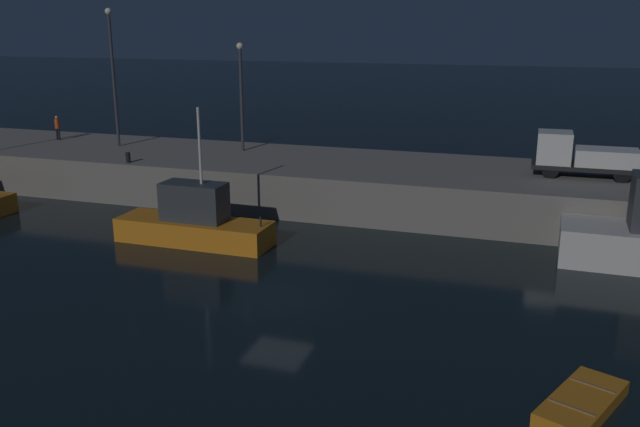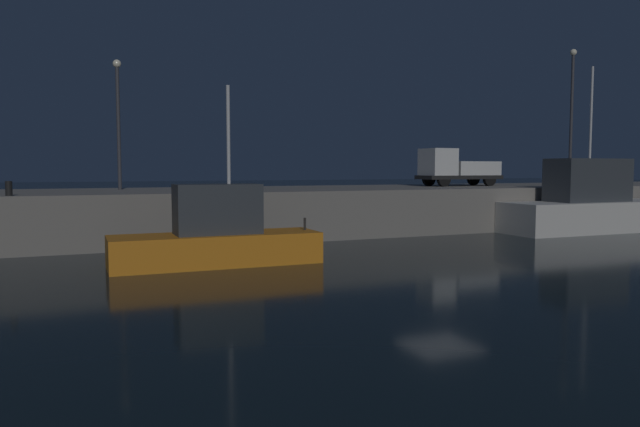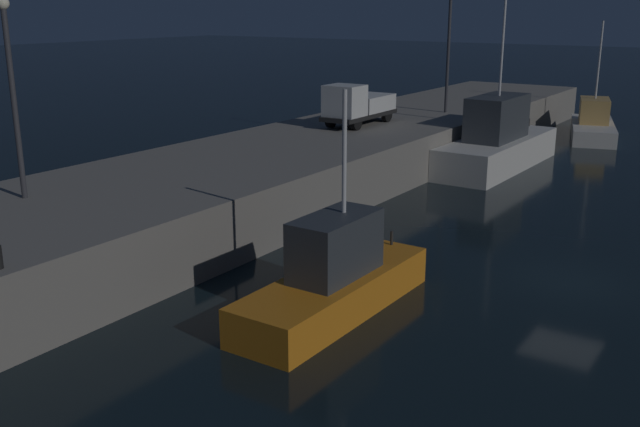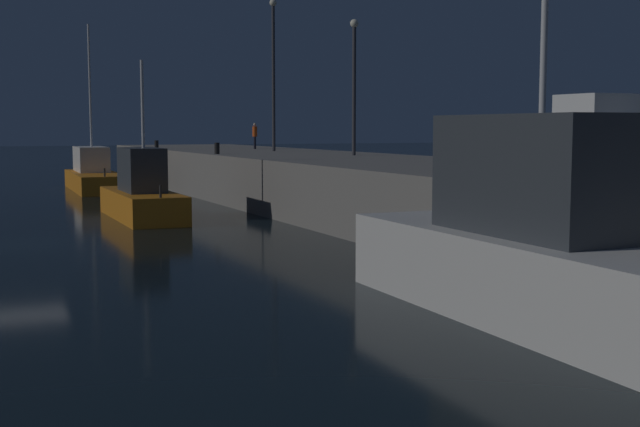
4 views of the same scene
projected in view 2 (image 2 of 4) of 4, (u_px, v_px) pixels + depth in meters
The scene contains 8 objects.
ground_plane at pixel (441, 276), 20.70m from camera, with size 320.00×320.00×0.00m, color black.
pier_quay at pixel (289, 210), 34.68m from camera, with size 79.90×9.62×2.56m.
fishing_boat_blue at pixel (591, 206), 35.07m from camera, with size 11.46×3.50×9.58m.
fishing_boat_white at pixel (217, 237), 23.00m from camera, with size 7.99×2.46×6.88m.
lamp_post_east at pixel (118, 113), 32.26m from camera, with size 0.44×0.44×6.99m.
lamp_post_central at pixel (572, 107), 40.22m from camera, with size 0.44×0.44×9.12m.
utility_truck at pixel (456, 168), 39.34m from camera, with size 5.70×2.05×2.44m.
bollard_central at pixel (9, 188), 25.21m from camera, with size 0.28×0.28×0.62m, color black.
Camera 2 is at (-11.88, -17.20, 3.72)m, focal length 33.56 mm.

